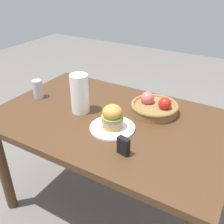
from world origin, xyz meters
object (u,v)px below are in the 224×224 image
soda_can (38,89)px  paper_towel_roll (80,94)px  napkin_holder (123,146)px  plate (112,128)px  fruit_basket (155,107)px  sandwich (112,117)px

soda_can → paper_towel_roll: 0.37m
soda_can → napkin_holder: soda_can is taller
plate → fruit_basket: size_ratio=0.87×
sandwich → soda_can: bearing=172.4°
sandwich → soda_can: sandwich is taller
soda_can → napkin_holder: size_ratio=1.40×
sandwich → fruit_basket: (0.13, 0.29, -0.04)m
plate → napkin_holder: bearing=-46.4°
sandwich → napkin_holder: (0.16, -0.16, -0.03)m
soda_can → fruit_basket: (0.76, 0.20, -0.02)m
plate → soda_can: bearing=172.4°
plate → soda_can: soda_can is taller
plate → napkin_holder: 0.23m
soda_can → fruit_basket: 0.79m
soda_can → paper_towel_roll: bearing=-1.8°
plate → soda_can: 0.64m
soda_can → plate: bearing=-7.6°
soda_can → napkin_holder: (0.79, -0.25, -0.02)m
paper_towel_roll → sandwich: bearing=-15.2°
fruit_basket → soda_can: bearing=-165.1°
fruit_basket → napkin_holder: fruit_basket is taller
paper_towel_roll → napkin_holder: (0.42, -0.24, -0.07)m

